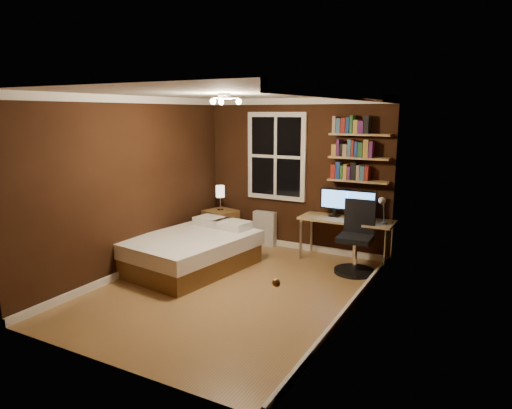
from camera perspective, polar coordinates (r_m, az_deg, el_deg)
The scene contains 24 objects.
floor at distance 6.10m, azimuth -3.16°, elevation -10.47°, with size 4.20×4.20×0.00m, color olive.
wall_back at distance 7.60m, azimuth 5.04°, elevation 3.65°, with size 3.20×0.04×2.50m, color black.
wall_left at distance 6.72m, azimuth -15.01°, elevation 2.28°, with size 0.04×4.20×2.50m, color black.
wall_right at distance 5.11m, azimuth 12.17°, elevation -0.39°, with size 0.04×4.20×2.50m, color black.
ceiling at distance 5.66m, azimuth -3.45°, elevation 13.70°, with size 3.20×4.20×0.02m, color white.
window at distance 7.67m, azimuth 2.57°, elevation 6.02°, with size 1.06×0.06×1.46m, color white.
door at distance 3.76m, azimuth 5.12°, elevation -8.04°, with size 0.03×0.82×2.05m, color black, non-canonical shape.
door_knob at distance 3.53m, azimuth 2.55°, elevation -9.78°, with size 0.06×0.06×0.06m, color tan.
ceiling_fixture at distance 5.57m, azimuth -3.99°, elevation 12.70°, with size 0.44×0.44×0.18m, color beige, non-canonical shape.
bookshelf_lower at distance 7.13m, azimuth 12.66°, elevation 2.90°, with size 0.92×0.22×0.03m, color tan.
books_row_lower at distance 7.11m, azimuth 12.70°, elevation 3.94°, with size 0.54×0.16×0.23m, color maroon, non-canonical shape.
bookshelf_middle at distance 7.09m, azimuth 12.78°, elevation 5.70°, with size 0.92×0.22×0.03m, color tan.
books_row_middle at distance 7.07m, azimuth 12.83°, elevation 6.75°, with size 0.60×0.16×0.23m, color navy, non-canonical shape.
bookshelf_upper at distance 7.06m, azimuth 12.91°, elevation 8.53°, with size 0.92×0.22×0.03m, color tan.
books_row_upper at distance 7.06m, azimuth 12.96°, elevation 9.58°, with size 0.48×0.16×0.23m, color #26592E, non-canonical shape.
bed at distance 6.81m, azimuth -7.94°, elevation -5.81°, with size 1.57×2.01×0.63m.
nightstand at distance 8.02m, azimuth -4.43°, elevation -2.83°, with size 0.48×0.48×0.60m, color brown.
bedside_lamp at distance 7.91m, azimuth -4.48°, elevation 0.81°, with size 0.15×0.15×0.43m, color beige, non-canonical shape.
radiator at distance 7.90m, azimuth 1.11°, elevation -3.03°, with size 0.40×0.14×0.60m, color silver.
desk at distance 7.12m, azimuth 11.23°, elevation -2.25°, with size 1.43×0.54×0.68m.
monitor_left at distance 7.19m, azimuth 9.84°, elevation 0.25°, with size 0.47×0.12×0.44m, color black, non-canonical shape.
monitor_right at distance 7.07m, azimuth 12.96°, elevation -0.06°, with size 0.47×0.12×0.44m, color black, non-canonical shape.
desk_lamp at distance 6.79m, azimuth 15.55°, elevation -0.67°, with size 0.14×0.32×0.44m, color silver, non-canonical shape.
office_chair at distance 6.73m, azimuth 12.40°, elevation -4.98°, with size 0.58×0.58×1.04m.
Camera 1 is at (2.97, -4.81, 2.28)m, focal length 32.00 mm.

